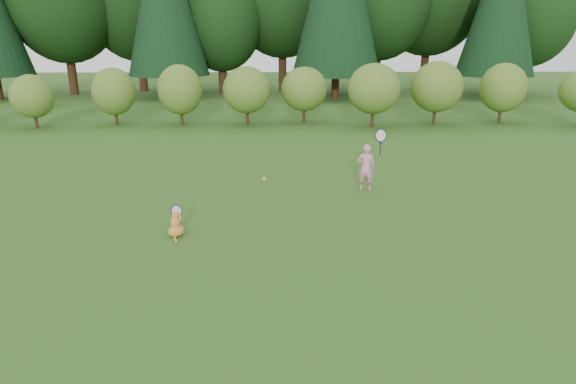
{
  "coord_description": "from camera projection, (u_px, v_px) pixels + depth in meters",
  "views": [
    {
      "loc": [
        -0.04,
        -8.84,
        3.78
      ],
      "look_at": [
        0.2,
        0.8,
        0.7
      ],
      "focal_mm": 30.0,
      "sensor_mm": 36.0,
      "label": 1
    }
  ],
  "objects": [
    {
      "name": "cat",
      "position": [
        176.0,
        223.0,
        9.61
      ],
      "size": [
        0.4,
        0.76,
        0.7
      ],
      "rotation": [
        0.0,
        0.0,
        -0.11
      ],
      "color": "#C26F25",
      "rests_on": "ground"
    },
    {
      "name": "shrub_row",
      "position": [
        277.0,
        94.0,
        21.52
      ],
      "size": [
        28.0,
        3.0,
        2.8
      ],
      "primitive_type": null,
      "color": "olive",
      "rests_on": "ground"
    },
    {
      "name": "child",
      "position": [
        366.0,
        166.0,
        12.4
      ],
      "size": [
        0.7,
        0.4,
        1.83
      ],
      "rotation": [
        0.0,
        0.0,
        2.93
      ],
      "color": "pink",
      "rests_on": "ground"
    },
    {
      "name": "tennis_ball",
      "position": [
        264.0,
        179.0,
        10.5
      ],
      "size": [
        0.08,
        0.08,
        0.08
      ],
      "color": "#BAED1B",
      "rests_on": "ground"
    },
    {
      "name": "ground",
      "position": [
        279.0,
        238.0,
        9.57
      ],
      "size": [
        100.0,
        100.0,
        0.0
      ],
      "primitive_type": "plane",
      "color": "#304F16",
      "rests_on": "ground"
    }
  ]
}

